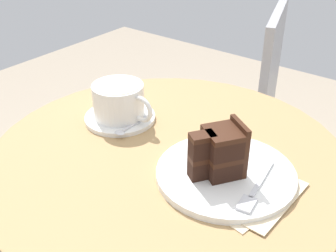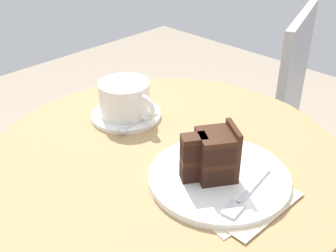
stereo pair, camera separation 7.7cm
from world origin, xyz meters
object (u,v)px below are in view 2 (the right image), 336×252
Objects in this scene: saucer at (126,115)px; cake_slice at (213,155)px; cafe_chair at (257,112)px; teaspoon at (133,125)px; fork at (244,197)px; coffee_cup at (125,98)px; cake_plate at (221,176)px; napkin at (231,190)px.

saucer is 0.27m from cake_slice.
cafe_chair is at bearing 93.02° from saucer.
teaspoon is at bearing -10.80° from cafe_chair.
cafe_chair reaches higher than teaspoon.
fork is at bearing -7.85° from cake_slice.
cake_slice is (0.26, -0.04, 0.01)m from coffee_cup.
cafe_chair is at bearing 116.78° from cake_plate.
saucer reaches higher than napkin.
fork is 0.76m from cafe_chair.
cake_plate is at bearing 90.03° from teaspoon.
cake_plate is 0.28× the size of cafe_chair.
saucer is 0.04m from coffee_cup.
cafe_chair reaches higher than saucer.
cafe_chair reaches higher than cake_slice.
saucer is 0.31m from napkin.
fork reaches higher than teaspoon.
cake_slice is at bearing -113.67° from cake_plate.
cake_slice reaches higher than coffee_cup.
coffee_cup is 0.60× the size of cake_plate.
fork is at bearing -9.09° from coffee_cup.
coffee_cup reaches higher than teaspoon.
saucer is 0.34m from fork.
cafe_chair is (-0.33, 0.61, -0.23)m from napkin.
cake_slice reaches higher than teaspoon.
teaspoon is 0.22m from cake_slice.
cake_slice is 0.11× the size of cafe_chair.
teaspoon is (0.05, -0.02, 0.01)m from saucer.
coffee_cup is 0.99× the size of fork.
napkin is at bearing -7.74° from coffee_cup.
fork is at bearing -21.70° from cake_plate.
cake_plate is (0.27, -0.03, 0.00)m from saucer.
cake_slice is 0.08m from fork.
fork is (0.34, -0.05, 0.01)m from saucer.
fork is 0.73× the size of napkin.
cake_slice reaches higher than napkin.
cake_slice reaches higher than saucer.
napkin is at bearing 10.18° from cafe_chair.
napkin is (0.30, -0.04, -0.04)m from coffee_cup.
cafe_chair is (-0.37, 0.63, -0.24)m from fork.
napkin is at bearing -119.55° from fork.
saucer is at bearing -107.62° from fork.
cake_plate is 0.07m from fork.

